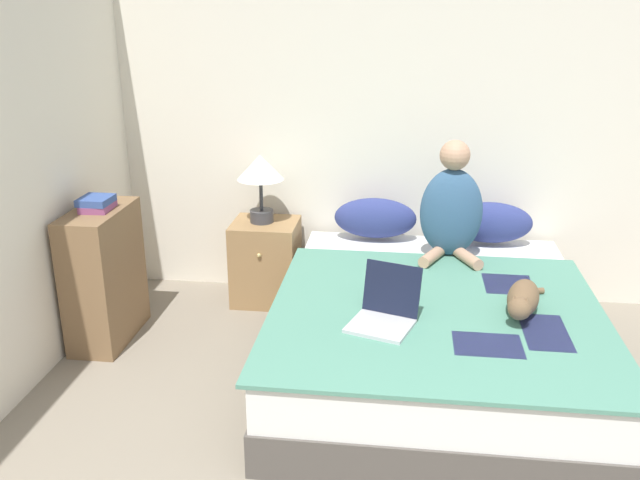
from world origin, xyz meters
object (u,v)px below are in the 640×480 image
at_px(person_sitting, 451,208).
at_px(cat_tabby, 523,299).
at_px(pillow_near, 375,218).
at_px(nightstand, 266,262).
at_px(book_stack_top, 97,203).
at_px(bookshelf, 104,275).
at_px(table_lamp, 260,173).
at_px(bed, 433,334).
at_px(laptop_open, 384,313).
at_px(pillow_far, 490,223).

distance_m(person_sitting, cat_tabby, 0.90).
relative_size(pillow_near, cat_tabby, 1.07).
xyz_separation_m(pillow_near, nightstand, (-0.73, -0.07, -0.32)).
relative_size(pillow_near, book_stack_top, 2.50).
height_order(person_sitting, cat_tabby, person_sitting).
xyz_separation_m(cat_tabby, nightstand, (-1.53, 1.01, -0.27)).
bearing_deg(cat_tabby, bookshelf, -83.85).
bearing_deg(person_sitting, book_stack_top, -167.34).
height_order(bookshelf, book_stack_top, book_stack_top).
distance_m(pillow_near, person_sitting, 0.57).
bearing_deg(pillow_near, book_stack_top, -155.06).
bearing_deg(pillow_near, table_lamp, -175.60).
distance_m(bed, nightstand, 1.38).
bearing_deg(person_sitting, bookshelf, -167.46).
distance_m(cat_tabby, book_stack_top, 2.41).
xyz_separation_m(pillow_near, bookshelf, (-1.58, -0.73, -0.19)).
bearing_deg(cat_tabby, laptop_open, -59.95).
bearing_deg(person_sitting, pillow_near, 149.99).
distance_m(cat_tabby, bookshelf, 2.41).
xyz_separation_m(table_lamp, bookshelf, (-0.83, -0.67, -0.49)).
bearing_deg(nightstand, cat_tabby, -33.54).
relative_size(nightstand, table_lamp, 1.24).
height_order(pillow_near, table_lamp, table_lamp).
bearing_deg(nightstand, pillow_far, 2.52).
bearing_deg(book_stack_top, cat_tabby, -8.31).
relative_size(person_sitting, book_stack_top, 3.32).
bearing_deg(person_sitting, table_lamp, 170.08).
xyz_separation_m(bookshelf, book_stack_top, (0.01, -0.00, 0.45)).
bearing_deg(bed, pillow_far, 67.44).
height_order(nightstand, table_lamp, table_lamp).
bearing_deg(person_sitting, pillow_far, 45.05).
bearing_deg(pillow_far, bed, -112.56).
xyz_separation_m(person_sitting, cat_tabby, (0.32, -0.81, -0.22)).
bearing_deg(cat_tabby, book_stack_top, -83.81).
height_order(person_sitting, nightstand, person_sitting).
xyz_separation_m(cat_tabby, table_lamp, (-1.55, 1.02, 0.35)).
xyz_separation_m(cat_tabby, book_stack_top, (-2.37, 0.35, 0.31)).
height_order(person_sitting, table_lamp, person_sitting).
relative_size(bed, person_sitting, 2.85).
distance_m(bed, cat_tabby, 0.56).
bearing_deg(bookshelf, table_lamp, 39.07).
xyz_separation_m(pillow_near, pillow_far, (0.74, 0.00, 0.00)).
xyz_separation_m(bed, bookshelf, (-1.95, 0.17, 0.18)).
bearing_deg(nightstand, pillow_near, 5.07).
bearing_deg(nightstand, table_lamp, 161.44).
distance_m(table_lamp, book_stack_top, 1.06).
bearing_deg(book_stack_top, pillow_near, 24.94).
xyz_separation_m(bed, person_sitting, (0.10, 0.62, 0.54)).
distance_m(cat_tabby, nightstand, 1.85).
bearing_deg(pillow_near, cat_tabby, -53.61).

